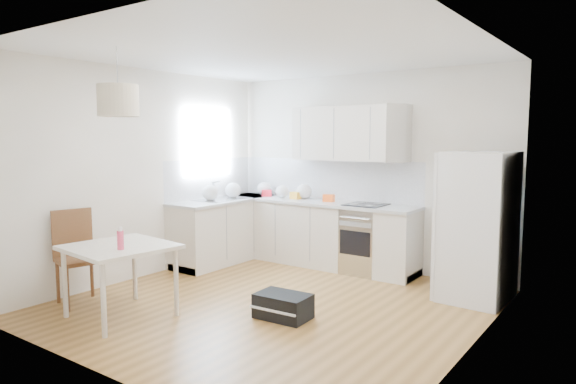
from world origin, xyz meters
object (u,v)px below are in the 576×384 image
object	(u,v)px
refrigerator	(479,226)
dining_table	(120,253)
gym_bag	(283,306)
dining_chair	(79,258)

from	to	relation	value
refrigerator	dining_table	world-z (taller)	refrigerator
dining_table	gym_bag	xyz separation A→B (m)	(1.37, 0.92, -0.54)
refrigerator	dining_chair	size ratio (longest dim) A/B	1.62
dining_table	gym_bag	world-z (taller)	dining_table
dining_chair	gym_bag	world-z (taller)	dining_chair
refrigerator	gym_bag	world-z (taller)	refrigerator
dining_table	dining_chair	bearing A→B (deg)	-172.29
refrigerator	dining_chair	bearing A→B (deg)	-139.52
refrigerator	gym_bag	distance (m)	2.38
gym_bag	dining_table	bearing A→B (deg)	-149.07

